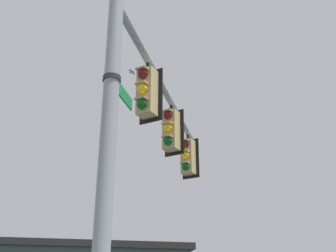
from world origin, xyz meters
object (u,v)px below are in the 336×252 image
at_px(traffic_light_mid_outer, 188,157).
at_px(street_name_sign, 117,87).
at_px(traffic_light_mid_inner, 171,130).
at_px(bird_flying, 132,72).
at_px(traffic_light_nearest_pole, 147,92).

xyz_separation_m(traffic_light_mid_outer, street_name_sign, (-1.46, 5.58, -0.74)).
xyz_separation_m(traffic_light_mid_inner, street_name_sign, (-0.93, 3.57, -0.74)).
distance_m(traffic_light_mid_outer, street_name_sign, 5.82).
xyz_separation_m(traffic_light_mid_outer, bird_flying, (2.39, -0.36, 3.81)).
distance_m(traffic_light_nearest_pole, traffic_light_mid_inner, 2.08).
bearing_deg(traffic_light_mid_inner, traffic_light_mid_outer, -75.43).
distance_m(traffic_light_mid_outer, bird_flying, 4.51).
relative_size(traffic_light_nearest_pole, street_name_sign, 1.21).
height_order(traffic_light_mid_inner, street_name_sign, traffic_light_mid_inner).
height_order(traffic_light_nearest_pole, traffic_light_mid_outer, same).
distance_m(traffic_light_mid_inner, street_name_sign, 3.77).
relative_size(traffic_light_nearest_pole, traffic_light_mid_inner, 1.00).
relative_size(traffic_light_mid_outer, bird_flying, 3.71).
relative_size(traffic_light_mid_inner, traffic_light_mid_outer, 1.00).
bearing_deg(traffic_light_nearest_pole, bird_flying, -51.96).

